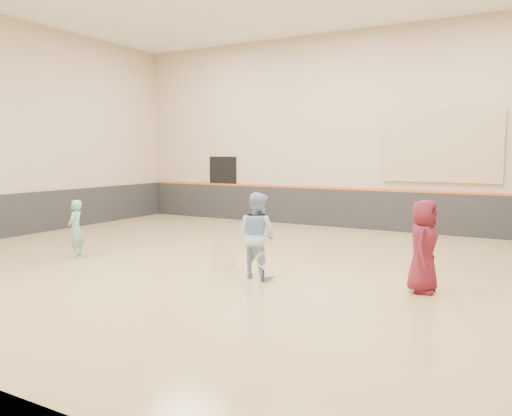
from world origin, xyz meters
The scene contains 14 objects.
room centered at (0.00, 0.00, 0.81)m, with size 15.04×12.04×6.22m.
wainscot_back centered at (0.00, 5.97, 0.60)m, with size 14.90×0.04×1.20m, color #232326.
wainscot_left centered at (-7.47, 0.00, 0.60)m, with size 0.04×11.90×1.20m, color #232326.
accent_stripe centered at (0.00, 5.96, 1.22)m, with size 14.90×0.03×0.06m, color #D85914.
acoustic_panel centered at (2.80, 5.95, 2.50)m, with size 3.20×0.08×2.00m, color tan.
doorway centered at (-4.50, 5.98, 1.10)m, with size 1.10×0.05×2.20m, color black.
girl centered at (-3.76, -1.22, 0.64)m, with size 0.47×0.31×1.28m, color #6AB7AE.
instructor centered at (0.68, -0.86, 0.80)m, with size 0.78×0.61×1.60m, color #94B6E5.
young_man centered at (3.57, -0.37, 0.78)m, with size 0.76×0.49×1.55m, color maroon.
held_racket centered at (1.06, -1.28, 0.45)m, with size 0.46×0.46×0.54m, color #C3DA2F, non-canonical shape.
spare_racket centered at (-2.38, 1.88, 0.06)m, with size 0.64×0.64×0.12m, color #CFE432, non-canonical shape.
ball_under_racket centered at (-0.24, -0.25, 0.03)m, with size 0.07×0.07×0.07m, color yellow.
ball_in_hand centered at (3.66, -0.45, 1.03)m, with size 0.07×0.07×0.07m, color #B8C72E.
ball_beside_spare centered at (-2.05, 2.42, 0.03)m, with size 0.07×0.07×0.07m, color #BFD331.
Camera 1 is at (5.12, -8.85, 2.31)m, focal length 35.00 mm.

